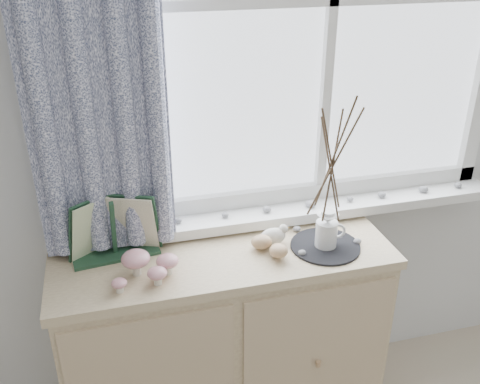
{
  "coord_description": "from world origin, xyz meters",
  "views": [
    {
      "loc": [
        -0.5,
        0.2,
        1.88
      ],
      "look_at": [
        -0.1,
        1.7,
        1.1
      ],
      "focal_mm": 40.0,
      "sensor_mm": 36.0,
      "label": 1
    }
  ],
  "objects": [
    {
      "name": "sideboard",
      "position": [
        -0.15,
        1.75,
        0.43
      ],
      "size": [
        1.2,
        0.45,
        0.85
      ],
      "color": "beige",
      "rests_on": "ground"
    },
    {
      "name": "botanical_book",
      "position": [
        -0.51,
        1.79,
        0.97
      ],
      "size": [
        0.35,
        0.17,
        0.24
      ],
      "primitive_type": null,
      "rotation": [
        0.0,
        0.0,
        0.11
      ],
      "color": "#1F412B",
      "rests_on": "sideboard"
    },
    {
      "name": "toadstool_cluster",
      "position": [
        -0.42,
        1.66,
        0.9
      ],
      "size": [
        0.22,
        0.15,
        0.09
      ],
      "color": "beige",
      "rests_on": "sideboard"
    },
    {
      "name": "wooden_eggs",
      "position": [
        0.0,
        1.69,
        0.88
      ],
      "size": [
        0.1,
        0.12,
        0.08
      ],
      "color": "tan",
      "rests_on": "sideboard"
    },
    {
      "name": "songbird_figurine",
      "position": [
        0.03,
        1.75,
        0.89
      ],
      "size": [
        0.14,
        0.08,
        0.07
      ],
      "primitive_type": null,
      "rotation": [
        0.0,
        0.0,
        0.13
      ],
      "color": "white",
      "rests_on": "sideboard"
    },
    {
      "name": "crocheted_doily",
      "position": [
        0.21,
        1.69,
        0.85
      ],
      "size": [
        0.25,
        0.25,
        0.01
      ],
      "primitive_type": "cylinder",
      "color": "black",
      "rests_on": "sideboard"
    },
    {
      "name": "twig_pitcher",
      "position": [
        0.21,
        1.69,
        1.19
      ],
      "size": [
        0.25,
        0.25,
        0.58
      ],
      "rotation": [
        0.0,
        0.0,
        -0.26
      ],
      "color": "white",
      "rests_on": "crocheted_doily"
    },
    {
      "name": "sideboard_pebbles",
      "position": [
        0.16,
        1.75,
        0.86
      ],
      "size": [
        0.33,
        0.23,
        0.02
      ],
      "color": "gray",
      "rests_on": "sideboard"
    }
  ]
}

